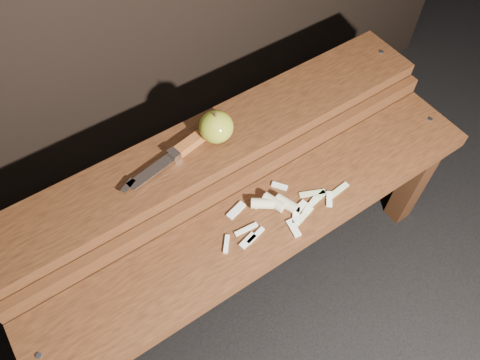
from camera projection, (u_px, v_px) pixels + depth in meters
ground at (251, 273)px, 1.48m from camera, size 60.00×60.00×0.00m
bench_front_tier at (267, 235)px, 1.16m from camera, size 1.20×0.20×0.42m
bench_rear_tier at (217, 160)px, 1.22m from camera, size 1.20×0.21×0.50m
apple at (216, 127)px, 1.12m from camera, size 0.08×0.08×0.09m
knife at (184, 148)px, 1.12m from camera, size 0.27×0.07×0.02m
apple_scraps at (278, 206)px, 1.12m from camera, size 0.36×0.16×0.03m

